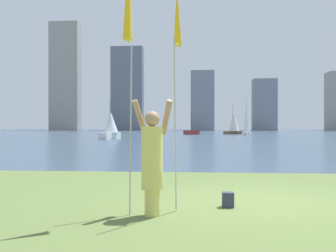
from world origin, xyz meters
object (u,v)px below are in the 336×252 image
at_px(sailboat_2, 191,132).
at_px(kite_flag_right, 177,23).
at_px(sailboat_0, 247,120).
at_px(bag, 228,200).
at_px(sailboat_4, 234,122).
at_px(person, 152,158).
at_px(sailboat_1, 111,126).

bearing_deg(sailboat_2, kite_flag_right, -89.10).
xyz_separation_m(sailboat_0, sailboat_2, (-7.91, 3.08, -1.73)).
xyz_separation_m(bag, sailboat_4, (4.87, 55.39, 1.70)).
height_order(kite_flag_right, sailboat_2, kite_flag_right).
bearing_deg(sailboat_0, sailboat_2, 158.74).
height_order(bag, sailboat_2, sailboat_2).
bearing_deg(bag, sailboat_0, 82.91).
distance_m(person, bag, 1.73).
relative_size(kite_flag_right, sailboat_1, 0.96).
xyz_separation_m(kite_flag_right, sailboat_2, (-0.82, 52.64, -3.04)).
height_order(person, sailboat_2, sailboat_2).
bearing_deg(kite_flag_right, bag, 4.02).
relative_size(person, sailboat_0, 0.35).
xyz_separation_m(sailboat_0, sailboat_1, (-16.00, -16.08, -0.73)).
bearing_deg(sailboat_2, sailboat_1, -112.89).
xyz_separation_m(sailboat_1, sailboat_4, (14.71, 21.98, 0.48)).
distance_m(kite_flag_right, sailboat_4, 55.78).
relative_size(person, kite_flag_right, 0.48).
bearing_deg(kite_flag_right, sailboat_4, 84.03).
bearing_deg(person, kite_flag_right, 66.69).
bearing_deg(sailboat_1, sailboat_4, 56.20).
relative_size(kite_flag_right, sailboat_0, 0.72).
bearing_deg(bag, sailboat_2, 91.91).
distance_m(kite_flag_right, bag, 3.39).
distance_m(kite_flag_right, sailboat_2, 52.74).
distance_m(person, sailboat_4, 56.51).
relative_size(kite_flag_right, bag, 14.64).
height_order(sailboat_0, sailboat_2, sailboat_0).
distance_m(person, sailboat_1, 35.24).
relative_size(person, sailboat_4, 0.42).
height_order(person, kite_flag_right, kite_flag_right).
height_order(bag, sailboat_1, sailboat_1).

